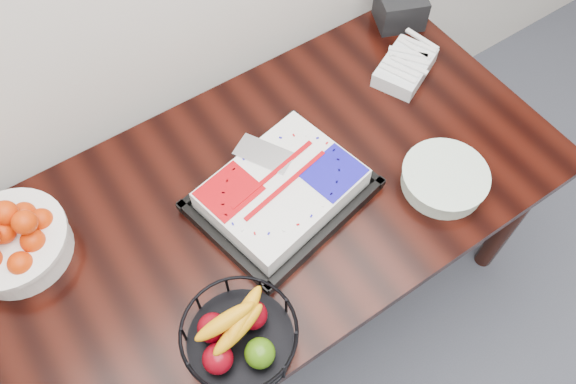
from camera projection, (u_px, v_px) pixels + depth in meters
table at (264, 214)px, 1.69m from camera, size 1.80×0.90×0.75m
cake_tray at (282, 191)px, 1.58m from camera, size 0.53×0.45×0.10m
tangerine_bowl at (10, 239)px, 1.46m from camera, size 0.30×0.30×0.19m
fruit_basket at (240, 336)px, 1.35m from camera, size 0.28×0.28×0.15m
plate_stack at (444, 179)px, 1.62m from camera, size 0.25×0.25×0.06m
fork_bag at (405, 67)px, 1.85m from camera, size 0.26×0.22×0.06m
napkin_box at (400, 9)px, 1.95m from camera, size 0.20×0.19×0.11m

